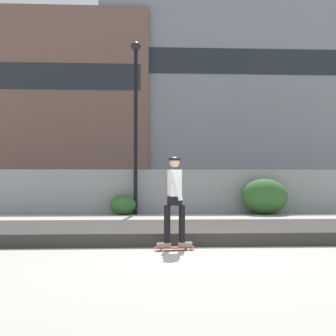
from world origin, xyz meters
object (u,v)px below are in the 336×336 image
Objects in this scene: street_lamp at (136,107)px; parked_car_mid at (193,191)px; skateboard at (175,248)px; parked_car_near at (60,192)px; parked_car_far at (299,191)px; shrub_center at (264,196)px; skater at (175,195)px; shrub_left at (123,205)px.

parked_car_mid is at bearing 52.73° from street_lamp.
parked_car_near reaches higher than skateboard.
parked_car_far is at bearing 60.69° from skateboard.
skateboard is 13.16m from parked_car_near.
parked_car_near reaches higher than shrub_center.
shrub_center is (5.31, -0.16, -3.67)m from street_lamp.
skater is at bearing -119.31° from parked_car_far.
street_lamp reaches higher than skateboard.
street_lamp is 1.60× the size of parked_car_far.
shrub_left is at bearing -168.01° from street_lamp.
skater is 0.26× the size of street_lamp.
shrub_left reaches higher than skateboard.
parked_car_mid is at bearing 82.09° from skater.
parked_car_near and parked_car_far have the same top height.
parked_car_near is 1.02× the size of parked_car_far.
parked_car_mid is (6.44, 0.47, 0.00)m from parked_car_near.
parked_car_near and parked_car_mid have the same top height.
parked_car_far is (7.04, 12.54, -0.28)m from skater.
skater reaches higher than parked_car_far.
skateboard is 12.90m from parked_car_mid.
shrub_center is at bearing -127.19° from parked_car_far.
parked_car_mid is (1.77, 12.75, 0.78)m from skateboard.
parked_car_near is at bearing 159.55° from shrub_center.
parked_car_mid is at bearing 48.88° from shrub_left.
street_lamp reaches higher than parked_car_mid.
street_lamp reaches higher than shrub_left.
street_lamp is 1.58× the size of parked_car_mid.
shrub_center reaches higher than shrub_left.
shrub_center is at bearing -1.77° from street_lamp.
street_lamp reaches higher than parked_car_far.
skater is at bearing -80.49° from shrub_left.
parked_car_mid reaches higher than shrub_center.
shrub_left is at bearing -157.48° from parked_car_far.
parked_car_mid reaches higher than shrub_left.
street_lamp is (-1.01, 9.10, 3.29)m from skater.
parked_car_mid reaches higher than skateboard.
shrub_center is (5.81, -0.06, 0.33)m from shrub_left.
skater reaches higher than shrub_left.
skater is 1.76× the size of shrub_left.
street_lamp is 6.85× the size of shrub_left.
parked_car_far is (8.05, 3.44, -3.57)m from street_lamp.
parked_car_far is at bearing -2.31° from parked_car_mid.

